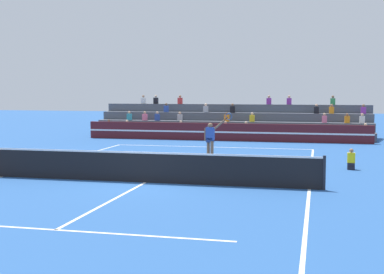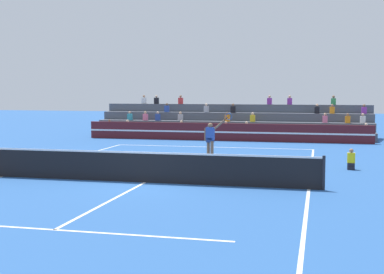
{
  "view_description": "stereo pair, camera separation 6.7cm",
  "coord_description": "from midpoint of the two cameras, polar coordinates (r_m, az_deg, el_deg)",
  "views": [
    {
      "loc": [
        5.72,
        -17.25,
        3.14
      ],
      "look_at": [
        0.31,
        5.65,
        1.1
      ],
      "focal_mm": 50.0,
      "sensor_mm": 36.0,
      "label": 1
    },
    {
      "loc": [
        5.78,
        -17.23,
        3.14
      ],
      "look_at": [
        0.31,
        5.65,
        1.1
      ],
      "focal_mm": 50.0,
      "sensor_mm": 36.0,
      "label": 2
    }
  ],
  "objects": [
    {
      "name": "sponsor_banner_wall",
      "position": [
        33.64,
        3.4,
        0.53
      ],
      "size": [
        18.0,
        0.26,
        1.1
      ],
      "color": "#51191E",
      "rests_on": "ground"
    },
    {
      "name": "tennis_player",
      "position": [
        23.87,
        1.94,
        -0.24
      ],
      "size": [
        1.36,
        0.5,
        2.24
      ],
      "color": "brown",
      "rests_on": "ground"
    },
    {
      "name": "bleacher_stand",
      "position": [
        36.74,
        4.25,
        1.34
      ],
      "size": [
        18.47,
        3.8,
        2.83
      ],
      "color": "#4C515B",
      "rests_on": "ground"
    },
    {
      "name": "tennis_ball",
      "position": [
        23.46,
        6.45,
        -2.68
      ],
      "size": [
        0.07,
        0.07,
        0.07
      ],
      "primitive_type": "sphere",
      "color": "#C6DB33",
      "rests_on": "ground"
    },
    {
      "name": "ball_kid_courtside",
      "position": [
        22.27,
        16.53,
        -2.5
      ],
      "size": [
        0.3,
        0.36,
        0.84
      ],
      "color": "black",
      "rests_on": "ground"
    },
    {
      "name": "ground_plane",
      "position": [
        18.44,
        -5.11,
        -4.87
      ],
      "size": [
        120.0,
        120.0,
        0.0
      ],
      "primitive_type": "plane",
      "color": "#285699"
    },
    {
      "name": "court_lines",
      "position": [
        18.44,
        -5.11,
        -4.86
      ],
      "size": [
        11.1,
        23.9,
        0.01
      ],
      "color": "white",
      "rests_on": "ground"
    },
    {
      "name": "tennis_net",
      "position": [
        18.36,
        -5.12,
        -3.19
      ],
      "size": [
        12.0,
        0.1,
        1.1
      ],
      "color": "black",
      "rests_on": "ground"
    }
  ]
}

